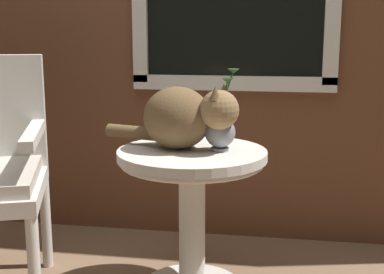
{
  "coord_description": "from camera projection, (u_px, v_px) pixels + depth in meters",
  "views": [
    {
      "loc": [
        0.54,
        -1.69,
        1.02
      ],
      "look_at": [
        0.23,
        0.23,
        0.63
      ],
      "focal_mm": 49.54,
      "sensor_mm": 36.0,
      "label": 1
    }
  ],
  "objects": [
    {
      "name": "wicker_side_table",
      "position": [
        192.0,
        193.0,
        2.03
      ],
      "size": [
        0.57,
        0.57,
        0.58
      ],
      "color": "silver",
      "rests_on": "ground_plane"
    },
    {
      "name": "pewter_vase_with_ivy",
      "position": [
        221.0,
        128.0,
        1.97
      ],
      "size": [
        0.12,
        0.11,
        0.3
      ],
      "color": "gray",
      "rests_on": "wicker_side_table"
    },
    {
      "name": "cat",
      "position": [
        183.0,
        117.0,
        1.99
      ],
      "size": [
        0.54,
        0.3,
        0.25
      ],
      "color": "brown",
      "rests_on": "wicker_side_table"
    }
  ]
}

